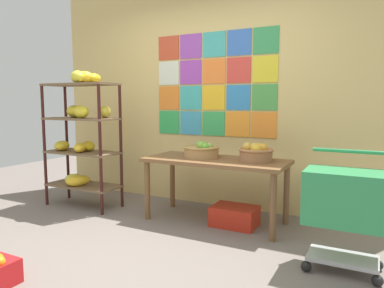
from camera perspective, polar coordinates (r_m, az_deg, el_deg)
The scene contains 8 objects.
ground at distance 3.23m, azimuth -10.22°, elevation -16.77°, with size 9.39×9.39×0.00m, color slate.
back_wall_with_art at distance 4.45m, azimuth 3.17°, elevation 8.37°, with size 4.51×0.07×2.82m.
banana_shelf_unit at distance 4.55m, azimuth -17.12°, elevation 2.50°, with size 0.93×0.48×1.64m.
display_table at distance 3.83m, azimuth 3.77°, elevation -3.62°, with size 1.50×0.66×0.68m.
fruit_basket_back_right at distance 3.93m, azimuth 1.51°, elevation -1.03°, with size 0.40×0.40×0.17m.
fruit_basket_left at distance 3.72m, azimuth 10.09°, elevation -1.33°, with size 0.36×0.36×0.19m.
produce_crate_under_table at distance 3.83m, azimuth 6.76°, elevation -11.25°, with size 0.46×0.33×0.20m, color red.
shopping_cart at distance 2.95m, azimuth 23.09°, elevation -8.38°, with size 0.58×0.42×0.91m.
Camera 1 is at (1.82, -2.34, 1.28)m, focal length 33.70 mm.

